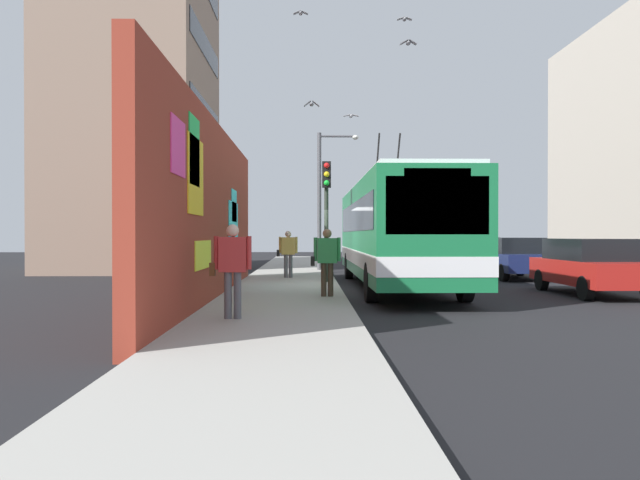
# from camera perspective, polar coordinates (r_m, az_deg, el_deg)

# --- Properties ---
(ground_plane) EXTENTS (80.00, 80.00, 0.00)m
(ground_plane) POSITION_cam_1_polar(r_m,az_deg,el_deg) (18.96, 1.74, -4.62)
(ground_plane) COLOR black
(sidewalk_slab) EXTENTS (48.00, 3.20, 0.15)m
(sidewalk_slab) POSITION_cam_1_polar(r_m,az_deg,el_deg) (18.94, -3.12, -4.39)
(sidewalk_slab) COLOR #9E9B93
(sidewalk_slab) RESTS_ON ground_plane
(graffiti_wall) EXTENTS (14.81, 0.32, 4.49)m
(graffiti_wall) POSITION_cam_1_polar(r_m,az_deg,el_deg) (15.45, -10.08, 2.56)
(graffiti_wall) COLOR maroon
(graffiti_wall) RESTS_ON ground_plane
(building_far_left) EXTENTS (9.18, 6.60, 17.22)m
(building_far_left) POSITION_cam_1_polar(r_m,az_deg,el_deg) (31.20, -16.92, 13.29)
(building_far_left) COLOR gray
(building_far_left) RESTS_ON ground_plane
(city_bus) EXTENTS (12.53, 2.64, 5.12)m
(city_bus) POSITION_cam_1_polar(r_m,az_deg,el_deg) (19.17, 7.10, 0.99)
(city_bus) COLOR #19723F
(city_bus) RESTS_ON ground_plane
(parked_car_red) EXTENTS (4.42, 1.88, 1.58)m
(parked_car_red) POSITION_cam_1_polar(r_m,az_deg,el_deg) (18.54, 24.26, -2.19)
(parked_car_red) COLOR #B21E19
(parked_car_red) RESTS_ON ground_plane
(parked_car_navy) EXTENTS (4.58, 1.89, 1.58)m
(parked_car_navy) POSITION_cam_1_polar(r_m,az_deg,el_deg) (24.54, 17.76, -1.52)
(parked_car_navy) COLOR navy
(parked_car_navy) RESTS_ON ground_plane
(parked_car_dark_gray) EXTENTS (4.81, 1.90, 1.58)m
(parked_car_dark_gray) POSITION_cam_1_polar(r_m,az_deg,el_deg) (29.74, 14.35, -1.16)
(parked_car_dark_gray) COLOR #38383D
(parked_car_dark_gray) RESTS_ON ground_plane
(pedestrian_at_curb) EXTENTS (0.23, 0.75, 1.68)m
(pedestrian_at_curb) POSITION_cam_1_polar(r_m,az_deg,el_deg) (15.02, 0.65, -1.61)
(pedestrian_at_curb) COLOR #3F3326
(pedestrian_at_curb) RESTS_ON sidewalk_slab
(pedestrian_near_wall) EXTENTS (0.23, 0.76, 1.73)m
(pedestrian_near_wall) POSITION_cam_1_polar(r_m,az_deg,el_deg) (11.14, -8.32, -2.17)
(pedestrian_near_wall) COLOR #595960
(pedestrian_near_wall) RESTS_ON sidewalk_slab
(pedestrian_midblock) EXTENTS (0.22, 0.75, 1.68)m
(pedestrian_midblock) POSITION_cam_1_polar(r_m,az_deg,el_deg) (21.65, -3.06, -0.98)
(pedestrian_midblock) COLOR #595960
(pedestrian_midblock) RESTS_ON sidewalk_slab
(traffic_light) EXTENTS (0.49, 0.28, 3.93)m
(traffic_light) POSITION_cam_1_polar(r_m,az_deg,el_deg) (19.56, 0.61, 3.78)
(traffic_light) COLOR #2D382D
(traffic_light) RESTS_ON sidewalk_slab
(street_lamp) EXTENTS (0.44, 1.82, 6.02)m
(street_lamp) POSITION_cam_1_polar(r_m,az_deg,el_deg) (26.49, 0.41, 4.73)
(street_lamp) COLOR #4C4C51
(street_lamp) RESTS_ON sidewalk_slab
(flying_pigeons) EXTENTS (3.42, 4.41, 4.03)m
(flying_pigeons) POSITION_cam_1_polar(r_m,az_deg,el_deg) (22.12, 3.31, 16.80)
(flying_pigeons) COLOR slate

